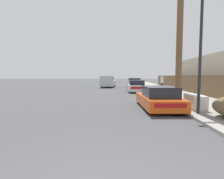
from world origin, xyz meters
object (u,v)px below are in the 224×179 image
utility_pole (180,29)px  street_lamp (201,45)px  pickup_truck (108,82)px  pedestrian (162,83)px  parked_sports_car_red (158,98)px  car_parked_mid (136,86)px  car_parked_far (134,83)px  discarded_fridge (195,102)px

utility_pole → street_lamp: utility_pole is taller
pickup_truck → pedestrian: (6.58, -7.86, 0.15)m
pickup_truck → parked_sports_car_red: bearing=105.7°
car_parked_mid → utility_pole: 9.81m
car_parked_mid → pedestrian: bearing=3.0°
car_parked_far → utility_pole: (1.48, -15.28, 3.79)m
discarded_fridge → utility_pole: 4.34m
discarded_fridge → car_parked_far: (-1.80, 16.95, 0.20)m
discarded_fridge → utility_pole: (-0.32, 1.67, 3.99)m
street_lamp → utility_pole: bearing=89.0°
discarded_fridge → utility_pole: bearing=102.2°
car_parked_mid → pickup_truck: (-3.72, 8.01, 0.27)m
parked_sports_car_red → car_parked_far: 16.41m
car_parked_mid → car_parked_far: 6.42m
street_lamp → pedestrian: 12.14m
car_parked_mid → pickup_truck: size_ratio=0.73×
discarded_fridge → parked_sports_car_red: size_ratio=0.37×
utility_pole → pickup_truck: bearing=107.8°
pickup_truck → pedestrian: size_ratio=3.34×
parked_sports_car_red → pedestrian: (2.56, 10.15, 0.48)m
parked_sports_car_red → pedestrian: size_ratio=2.46×
discarded_fridge → car_parked_far: 17.04m
street_lamp → pedestrian: street_lamp is taller
parked_sports_car_red → pickup_truck: 18.46m
car_parked_far → pickup_truck: bearing=157.5°
utility_pole → pedestrian: utility_pole is taller
parked_sports_car_red → car_parked_mid: 10.01m
discarded_fridge → car_parked_mid: size_ratio=0.37×
discarded_fridge → pickup_truck: 19.42m
discarded_fridge → pedestrian: 10.73m
parked_sports_car_red → car_parked_far: size_ratio=1.05×
car_parked_mid → car_parked_far: bearing=88.1°
parked_sports_car_red → utility_pole: 4.30m
pickup_truck → street_lamp: size_ratio=1.15×
car_parked_mid → street_lamp: street_lamp is taller
car_parked_far → pedestrian: (2.64, -6.26, 0.36)m
car_parked_far → pickup_truck: 4.26m
street_lamp → pedestrian: (1.20, 11.91, -2.04)m
parked_sports_car_red → street_lamp: street_lamp is taller
car_parked_far → pickup_truck: pickup_truck is taller
parked_sports_car_red → car_parked_mid: bearing=88.8°
car_parked_far → utility_pole: size_ratio=0.48×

